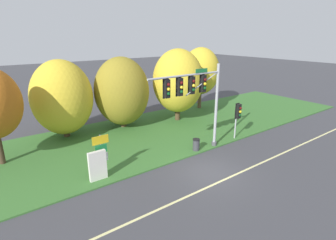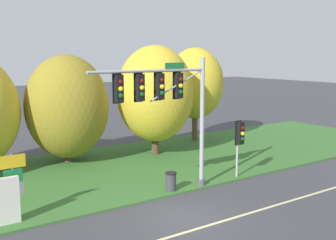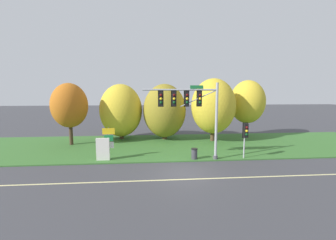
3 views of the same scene
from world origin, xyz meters
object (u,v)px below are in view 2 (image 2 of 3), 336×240
tree_mid_verge (155,94)px  tree_tall_centre (195,83)px  tree_behind_signpost (67,107)px  pedestrian_signal_near_kerb (240,137)px  route_sign_post (13,178)px  trash_bin (171,181)px  info_kiosk (5,201)px  traffic_signal_mast (168,99)px

tree_mid_verge → tree_tall_centre: tree_mid_verge is taller
tree_tall_centre → tree_behind_signpost: bearing=-176.4°
tree_behind_signpost → pedestrian_signal_near_kerb: bearing=-53.6°
route_sign_post → tree_tall_centre: 18.24m
tree_mid_verge → trash_bin: tree_mid_verge is taller
tree_tall_centre → info_kiosk: 18.93m
info_kiosk → tree_mid_verge: bearing=30.1°
tree_mid_verge → trash_bin: 8.62m
traffic_signal_mast → tree_tall_centre: 12.83m
tree_behind_signpost → trash_bin: bearing=-76.7°
tree_mid_verge → trash_bin: (-3.60, -6.94, -3.62)m
tree_behind_signpost → info_kiosk: 10.23m
tree_behind_signpost → tree_tall_centre: bearing=3.6°
trash_bin → info_kiosk: bearing=177.5°
trash_bin → traffic_signal_mast: bearing=-152.6°
route_sign_post → info_kiosk: route_sign_post is taller
tree_behind_signpost → trash_bin: size_ratio=7.20×
info_kiosk → traffic_signal_mast: bearing=-3.8°
route_sign_post → trash_bin: bearing=-5.5°
tree_mid_verge → traffic_signal_mast: bearing=-118.8°
tree_tall_centre → traffic_signal_mast: bearing=-134.2°
pedestrian_signal_near_kerb → tree_mid_verge: size_ratio=0.43×
traffic_signal_mast → info_kiosk: size_ratio=3.44×
traffic_signal_mast → info_kiosk: traffic_signal_mast is taller
route_sign_post → tree_behind_signpost: 9.51m
tree_mid_verge → tree_tall_centre: bearing=22.6°
pedestrian_signal_near_kerb → trash_bin: bearing=176.5°
traffic_signal_mast → trash_bin: traffic_signal_mast is taller
route_sign_post → tree_mid_verge: bearing=29.7°
traffic_signal_mast → tree_tall_centre: size_ratio=0.91×
tree_mid_verge → info_kiosk: tree_mid_verge is taller
route_sign_post → info_kiosk: 0.97m
tree_tall_centre → pedestrian_signal_near_kerb: bearing=-114.6°
tree_mid_verge → info_kiosk: size_ratio=3.84×
pedestrian_signal_near_kerb → tree_mid_verge: bearing=96.2°
tree_tall_centre → trash_bin: 13.13m
pedestrian_signal_near_kerb → info_kiosk: (-12.18, 0.60, -1.34)m
traffic_signal_mast → info_kiosk: 8.35m
tree_tall_centre → info_kiosk: size_ratio=3.80×
traffic_signal_mast → tree_behind_signpost: tree_behind_signpost is taller
pedestrian_signal_near_kerb → traffic_signal_mast: bearing=178.6°
pedestrian_signal_near_kerb → trash_bin: 4.75m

